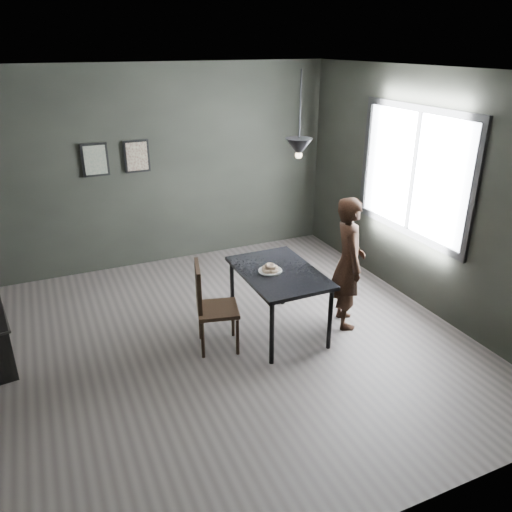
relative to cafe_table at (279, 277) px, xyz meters
name	(u,v)px	position (x,y,z in m)	size (l,w,h in m)	color
ground	(229,342)	(-0.60, 0.00, -0.67)	(5.00, 5.00, 0.00)	#3C3633
back_wall	(163,168)	(-0.60, 2.50, 0.73)	(5.00, 0.10, 2.80)	black
ceiling	(222,71)	(-0.60, 0.00, 2.13)	(5.00, 5.00, 0.02)	silver
window_assembly	(413,173)	(1.87, 0.20, 0.93)	(0.04, 1.96, 1.56)	white
cafe_table	(279,277)	(0.00, 0.00, 0.00)	(0.80, 1.20, 0.75)	black
white_plate	(270,271)	(-0.10, 0.02, 0.08)	(0.23, 0.23, 0.01)	white
donut_pile	(270,268)	(-0.10, 0.02, 0.12)	(0.20, 0.20, 0.09)	beige
woman	(348,263)	(0.79, -0.16, 0.09)	(0.56, 0.37, 1.53)	black
wood_chair	(209,302)	(-0.81, -0.01, -0.12)	(0.51, 0.51, 0.98)	black
pendant_lamp	(299,147)	(0.25, 0.10, 1.38)	(0.28, 0.28, 0.86)	black
framed_print_left	(95,160)	(-1.50, 2.47, 0.93)	(0.34, 0.04, 0.44)	black
framed_print_right	(137,156)	(-0.95, 2.47, 0.93)	(0.34, 0.04, 0.44)	black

